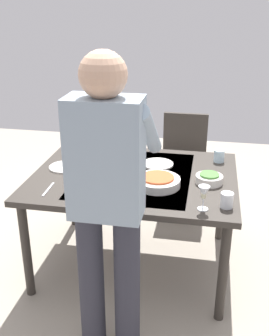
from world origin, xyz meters
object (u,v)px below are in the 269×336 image
object	(u,v)px
wine_bottle	(81,174)
dinner_plate_near	(158,164)
dining_table	(134,184)
water_cup_far_right	(99,169)
side_bowl_salad	(209,179)
wine_glass_left	(107,142)
chair_near	(183,158)
serving_bowl_pasta	(158,181)
person_server	(108,198)
water_cup_near_right	(78,151)
water_cup_far_left	(227,200)
dinner_plate_far	(65,167)
water_cup_near_left	(219,156)
wine_glass_right	(204,193)

from	to	relation	value
wine_bottle	dinner_plate_near	size ratio (longest dim) A/B	1.29
dining_table	dinner_plate_near	size ratio (longest dim) A/B	6.14
water_cup_far_right	dinner_plate_near	world-z (taller)	water_cup_far_right
wine_bottle	side_bowl_salad	xyz separation A→B (m)	(-0.80, -0.26, -0.08)
wine_glass_left	water_cup_far_right	distance (m)	0.41
side_bowl_salad	dining_table	bearing A→B (deg)	-5.09
chair_near	serving_bowl_pasta	bearing A→B (deg)	84.86
person_server	serving_bowl_pasta	bearing A→B (deg)	-104.29
water_cup_near_right	water_cup_far_left	world-z (taller)	water_cup_near_right
dining_table	serving_bowl_pasta	distance (m)	0.26
serving_bowl_pasta	dinner_plate_far	distance (m)	0.73
dining_table	dinner_plate_near	bearing A→B (deg)	-122.87
water_cup_near_left	side_bowl_salad	size ratio (longest dim) A/B	0.51
water_cup_near_right	water_cup_far_right	bearing A→B (deg)	128.70
water_cup_far_left	dinner_plate_near	world-z (taller)	water_cup_far_left
water_cup_near_left	chair_near	bearing A→B (deg)	-62.37
wine_glass_left	water_cup_near_left	size ratio (longest dim) A/B	1.64
wine_bottle	water_cup_near_right	size ratio (longest dim) A/B	3.16
chair_near	water_cup_near_right	bearing A→B (deg)	40.85
chair_near	water_cup_near_left	size ratio (longest dim) A/B	9.89
chair_near	dinner_plate_near	bearing A→B (deg)	78.66
water_cup_far_left	serving_bowl_pasta	distance (m)	0.49
wine_glass_left	dinner_plate_near	xyz separation A→B (m)	(-0.42, 0.14, -0.10)
wine_glass_left	dinner_plate_far	distance (m)	0.41
person_server	wine_glass_left	xyz separation A→B (m)	(0.30, -1.16, -0.12)
chair_near	water_cup_near_right	size ratio (longest dim) A/B	9.72
dining_table	water_cup_far_right	bearing A→B (deg)	12.41
chair_near	water_cup_far_right	size ratio (longest dim) A/B	10.34
water_cup_near_left	water_cup_near_right	size ratio (longest dim) A/B	0.98
serving_bowl_pasta	dinner_plate_near	bearing A→B (deg)	-82.63
side_bowl_salad	dinner_plate_near	bearing A→B (deg)	-34.00
dining_table	dinner_plate_far	xyz separation A→B (m)	(0.52, -0.03, 0.08)
dining_table	wine_glass_right	xyz separation A→B (m)	(-0.49, 0.42, 0.17)
wine_glass_right	serving_bowl_pasta	distance (m)	0.41
water_cup_near_right	dinner_plate_near	world-z (taller)	water_cup_near_right
wine_bottle	serving_bowl_pasta	xyz separation A→B (m)	(-0.47, -0.15, -0.08)
wine_glass_left	water_cup_far_left	world-z (taller)	wine_glass_left
wine_bottle	serving_bowl_pasta	bearing A→B (deg)	-162.22
dining_table	water_cup_near_right	world-z (taller)	water_cup_near_right
side_bowl_salad	water_cup_far_right	bearing A→B (deg)	0.60
chair_near	serving_bowl_pasta	size ratio (longest dim) A/B	3.03
water_cup_near_right	wine_glass_right	bearing A→B (deg)	145.21
side_bowl_salad	water_cup_near_right	bearing A→B (deg)	-16.80
water_cup_near_left	dinner_plate_near	world-z (taller)	water_cup_near_left
dining_table	person_server	xyz separation A→B (m)	(-0.02, 0.81, 0.29)
water_cup_far_left	dinner_plate_far	size ratio (longest dim) A/B	0.40
person_server	water_cup_near_right	distance (m)	1.20
water_cup_far_right	side_bowl_salad	bearing A→B (deg)	-179.40
wine_glass_right	water_cup_far_left	world-z (taller)	wine_glass_right
water_cup_near_right	dinner_plate_far	xyz separation A→B (m)	(0.03, 0.23, -0.04)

